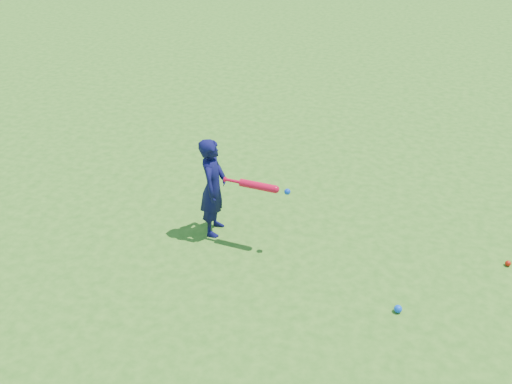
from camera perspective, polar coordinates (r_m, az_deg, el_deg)
ground at (r=6.48m, az=-4.87°, el=-4.18°), size 80.00×80.00×0.00m
child at (r=6.21m, az=-4.31°, el=0.48°), size 0.29×0.43×1.15m
ground_ball_red at (r=6.54m, az=23.89°, el=-6.54°), size 0.06×0.06×0.06m
ground_ball_blue at (r=5.63m, az=14.02°, el=-11.27°), size 0.08×0.08×0.08m
bat_swing at (r=5.90m, az=0.48°, el=0.56°), size 0.73×0.15×0.08m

